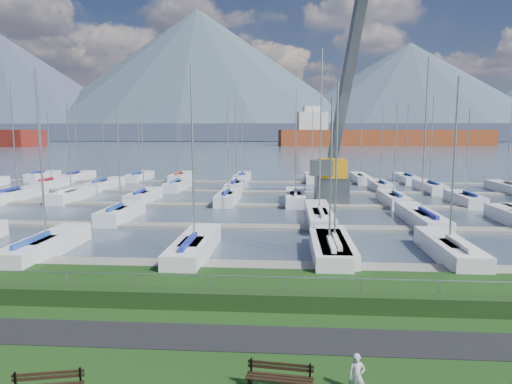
# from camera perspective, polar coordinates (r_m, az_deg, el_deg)

# --- Properties ---
(path) EXTENTS (160.00, 2.00, 0.04)m
(path) POSITION_cam_1_polar(r_m,az_deg,el_deg) (16.29, -3.88, -17.71)
(path) COLOR black
(path) RESTS_ON grass
(water) EXTENTS (800.00, 540.00, 0.20)m
(water) POSITION_cam_1_polar(r_m,az_deg,el_deg) (277.68, 3.61, 6.11)
(water) COLOR #414F5F
(hedge) EXTENTS (80.00, 0.70, 0.70)m
(hedge) POSITION_cam_1_polar(r_m,az_deg,el_deg) (18.53, -2.76, -13.34)
(hedge) COLOR #1A3413
(hedge) RESTS_ON grass
(fence) EXTENTS (80.00, 0.04, 0.04)m
(fence) POSITION_cam_1_polar(r_m,az_deg,el_deg) (18.62, -2.63, -10.46)
(fence) COLOR gray
(fence) RESTS_ON grass
(foothill) EXTENTS (900.00, 80.00, 12.00)m
(foothill) POSITION_cam_1_polar(r_m,az_deg,el_deg) (347.58, 3.71, 7.48)
(foothill) COLOR #464E66
(foothill) RESTS_ON water
(mountains) EXTENTS (1190.00, 360.00, 115.00)m
(mountains) POSITION_cam_1_polar(r_m,az_deg,el_deg) (424.09, 4.84, 13.00)
(mountains) COLOR #435462
(mountains) RESTS_ON water
(docks) EXTENTS (90.00, 41.60, 0.25)m
(docks) POSITION_cam_1_polar(r_m,az_deg,el_deg) (44.21, 1.27, -1.73)
(docks) COLOR slate
(docks) RESTS_ON water
(bench_right) EXTENTS (1.84, 0.62, 0.85)m
(bench_right) POSITION_cam_1_polar(r_m,az_deg,el_deg) (13.18, 2.98, -22.22)
(bench_right) COLOR black
(bench_right) RESTS_ON grass
(person) EXTENTS (0.45, 0.31, 1.20)m
(person) POSITION_cam_1_polar(r_m,az_deg,el_deg) (13.42, 12.50, -20.94)
(person) COLOR silver
(person) RESTS_ON grass
(crane) EXTENTS (5.60, 13.22, 22.35)m
(crane) POSITION_cam_1_polar(r_m,az_deg,el_deg) (47.29, 9.93, 5.53)
(crane) COLOR #525559
(crane) RESTS_ON water
(cargo_ship_mid) EXTENTS (105.89, 28.49, 21.50)m
(cargo_ship_mid) POSITION_cam_1_polar(r_m,az_deg,el_deg) (235.38, 14.75, 6.55)
(cargo_ship_mid) COLOR brown
(cargo_ship_mid) RESTS_ON water
(sailboat_fleet) EXTENTS (76.27, 49.50, 13.76)m
(sailboat_fleet) POSITION_cam_1_polar(r_m,az_deg,el_deg) (46.12, 0.18, 5.60)
(sailboat_fleet) COLOR navy
(sailboat_fleet) RESTS_ON water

